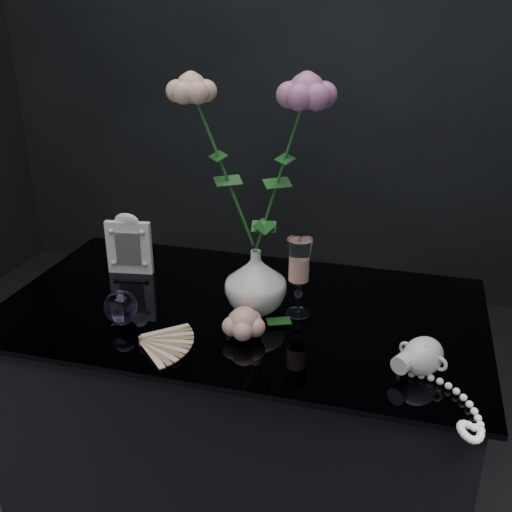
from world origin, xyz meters
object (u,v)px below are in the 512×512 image
(paperweight, at_px, (121,307))
(loose_rose, at_px, (244,322))
(picture_frame, at_px, (129,243))
(pearl_jar, at_px, (423,355))
(wine_glass, at_px, (299,278))
(vase, at_px, (256,281))

(paperweight, xyz_separation_m, loose_rose, (0.27, 0.01, -0.00))
(picture_frame, bearing_deg, pearl_jar, -28.12)
(wine_glass, bearing_deg, loose_rose, -125.91)
(pearl_jar, bearing_deg, vase, -172.73)
(loose_rose, bearing_deg, paperweight, -170.90)
(picture_frame, distance_m, loose_rose, 0.42)
(loose_rose, distance_m, pearl_jar, 0.35)
(vase, height_order, pearl_jar, vase)
(wine_glass, height_order, picture_frame, wine_glass)
(picture_frame, xyz_separation_m, loose_rose, (0.36, -0.22, -0.05))
(picture_frame, relative_size, paperweight, 2.22)
(paperweight, bearing_deg, vase, 25.89)
(wine_glass, relative_size, loose_rose, 0.92)
(wine_glass, distance_m, picture_frame, 0.45)
(vase, distance_m, wine_glass, 0.09)
(paperweight, bearing_deg, loose_rose, 2.31)
(vase, relative_size, picture_frame, 0.90)
(vase, bearing_deg, paperweight, -154.11)
(wine_glass, distance_m, loose_rose, 0.16)
(loose_rose, relative_size, pearl_jar, 0.76)
(vase, height_order, wine_glass, wine_glass)
(vase, height_order, picture_frame, picture_frame)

